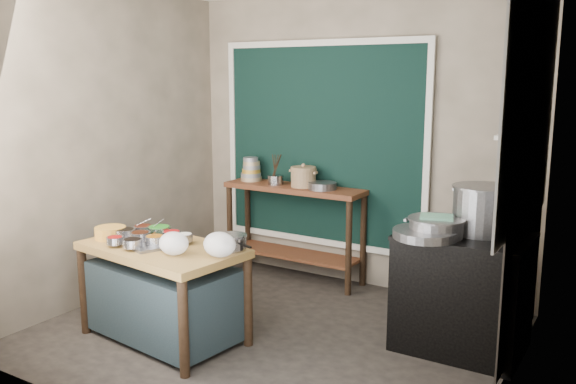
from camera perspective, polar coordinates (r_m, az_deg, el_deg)
The scene contains 30 objects.
floor at distance 4.98m, azimuth -1.68°, elevation -13.23°, with size 3.50×3.00×0.02m, color #2F2A24.
back_wall at distance 5.90m, azimuth 6.35°, elevation 4.73°, with size 3.50×0.02×2.80m, color gray.
left_wall at distance 5.74m, azimuth -16.64°, elevation 4.18°, with size 0.02×3.00×2.80m, color gray.
right_wall at distance 3.92m, azimuth 20.26°, elevation 1.06°, with size 0.02×3.00×2.80m, color gray.
curtain_panel at distance 6.03m, azimuth 3.16°, elevation 4.43°, with size 2.10×0.02×1.90m, color black.
curtain_frame at distance 6.02m, azimuth 3.12°, elevation 4.42°, with size 2.22×0.03×2.02m, color beige, non-canonical shape.
tile_panel at distance 4.42m, azimuth 21.78°, elevation 7.87°, with size 0.02×1.70×1.70m, color #B2B2AA.
soot_patch at distance 4.70m, azimuth 21.08°, elevation -6.22°, with size 0.01×1.30×1.30m, color black.
wall_shelf at distance 4.75m, azimuth 20.97°, elevation 5.04°, with size 0.22×0.70×0.03m, color beige.
prep_table at distance 4.85m, azimuth -11.55°, elevation -9.22°, with size 1.25×0.72×0.75m, color brown.
back_counter at distance 6.12m, azimuth 0.58°, elevation -3.79°, with size 1.45×0.40×0.95m, color #5A3019.
stove_block at distance 4.77m, azimuth 15.97°, elevation -9.13°, with size 0.90×0.68×0.85m, color black.
stove_top at distance 4.64m, azimuth 16.25°, elevation -4.02°, with size 0.92×0.69×0.03m, color black.
condiment_tray at distance 4.82m, azimuth -12.91°, elevation -4.58°, with size 0.49×0.35×0.02m, color gray.
condiment_bowls at distance 4.84m, azimuth -12.93°, elevation -4.00°, with size 0.62×0.51×0.07m.
yellow_basin at distance 5.03m, azimuth -16.28°, elevation -3.67°, with size 0.24×0.24×0.09m, color #C3892C.
saucepan at distance 4.54m, azimuth -5.19°, elevation -4.69°, with size 0.22×0.22×0.12m, color gray, non-canonical shape.
plastic_bag_a at distance 4.46m, azimuth -10.64°, elevation -4.75°, with size 0.23×0.19×0.17m, color white.
plastic_bag_b at distance 4.36m, azimuth -6.43°, elevation -4.91°, with size 0.24×0.21×0.18m, color white.
bowl_stack at distance 6.31m, azimuth -3.47°, elevation 2.03°, with size 0.22×0.22×0.25m.
utensil_cup at distance 6.08m, azimuth -1.16°, elevation 1.14°, with size 0.16×0.16×0.09m, color gray.
ceramic_crock at distance 5.95m, azimuth 1.45°, elevation 1.34°, with size 0.26×0.26×0.18m, color #967951, non-canonical shape.
wide_bowl at distance 5.83m, azimuth 3.23°, elevation 0.58°, with size 0.27×0.27×0.07m, color gray.
stock_pot at distance 4.66m, azimuth 17.73°, elevation -1.59°, with size 0.46×0.46×0.36m, color gray, non-canonical shape.
pot_lid at distance 4.48m, azimuth 19.78°, elevation -1.44°, with size 0.48×0.48×0.02m, color gray.
steamer at distance 4.52m, azimuth 13.69°, elevation -3.21°, with size 0.42×0.42×0.13m, color gray, non-canonical shape.
green_cloth at distance 4.50m, azimuth 13.74°, elevation -2.27°, with size 0.23×0.18×0.02m, color #59997A.
shallow_pan at distance 4.46m, azimuth 12.70°, elevation -3.84°, with size 0.46×0.46×0.06m, color gray.
shelf_bowl_stack at distance 4.66m, azimuth 20.84°, elevation 5.90°, with size 0.16×0.16×0.13m.
shelf_bowl_green at distance 4.99m, azimuth 21.56°, elevation 5.74°, with size 0.15×0.15×0.05m, color gray.
Camera 1 is at (2.51, -3.79, 2.02)m, focal length 38.00 mm.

